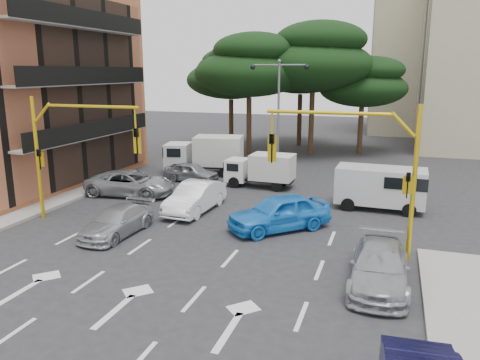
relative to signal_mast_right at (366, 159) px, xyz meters
The scene contains 20 objects.
ground 8.08m from the signal_mast_right, 163.69° to the right, with size 120.00×120.00×0.00m, color #28282B.
median_strip 16.03m from the signal_mast_right, 115.91° to the left, with size 1.40×6.00×0.15m, color gray.
apartment_beige_far 42.69m from the signal_mast_right, 81.67° to the left, with size 16.20×12.15×16.70m.
pine_left_near 22.98m from the signal_mast_right, 118.29° to the left, with size 9.15×9.15×10.23m.
pine_center 23.13m from the signal_mast_right, 104.66° to the left, with size 9.98×9.98×11.16m.
pine_left_far 27.79m from the signal_mast_right, 119.84° to the left, with size 8.32×8.32×9.30m.
pine_right 24.14m from the signal_mast_right, 94.17° to the left, with size 7.49×7.49×8.37m.
pine_back 28.30m from the signal_mast_right, 106.03° to the left, with size 9.15×9.15×10.23m.
signal_mast_right is the anchor object (origin of this frame).
signal_mast_left 13.61m from the signal_mast_right, behind, with size 5.79×0.37×6.00m.
street_lamp_center 15.65m from the signal_mast_right, 115.91° to the left, with size 4.16×0.36×7.77m.
car_white_hatch 9.76m from the signal_mast_right, 158.54° to the left, with size 1.61×4.62×1.52m, color white.
car_blue_compact 5.24m from the signal_mast_right, 152.87° to the left, with size 1.95×4.84×1.65m, color blue.
car_silver_wagon 11.06m from the signal_mast_right, behind, with size 1.72×4.24×1.23m, color #A7AAAF.
car_silver_cross_a 14.82m from the signal_mast_right, 158.99° to the left, with size 2.40×5.21×1.45m, color #9D9FA5.
car_silver_cross_b 15.33m from the signal_mast_right, 140.51° to the left, with size 1.49×3.70×1.26m, color gray.
car_silver_parked 4.20m from the signal_mast_right, 73.07° to the right, with size 1.93×4.75×1.38m, color #A1A2A8.
van_white 7.39m from the signal_mast_right, 85.91° to the left, with size 2.06×4.54×2.27m, color silver, non-canonical shape.
box_truck_a 16.89m from the signal_mast_right, 134.02° to the left, with size 2.30×5.49×2.70m, color silver, non-canonical shape.
box_truck_b 12.04m from the signal_mast_right, 125.64° to the left, with size 1.82×4.33×2.13m, color white, non-canonical shape.
Camera 1 is at (7.70, -16.15, 7.18)m, focal length 35.00 mm.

